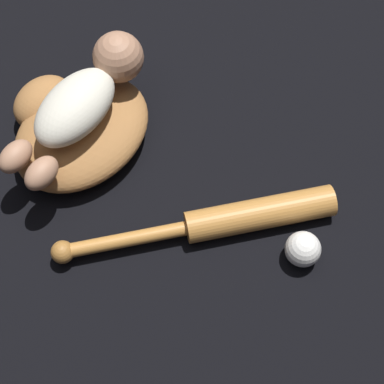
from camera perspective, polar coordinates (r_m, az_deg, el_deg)
ground_plane at (r=1.38m, az=-8.60°, el=2.83°), size 6.00×6.00×0.00m
baseball_glove at (r=1.38m, az=-10.32°, el=5.72°), size 0.36×0.34×0.09m
baby_figure at (r=1.30m, az=-9.58°, el=8.30°), size 0.38×0.15×0.11m
baseball_bat at (r=1.27m, az=3.41°, el=-2.47°), size 0.39×0.46×0.06m
baseball at (r=1.26m, az=9.87°, el=-4.95°), size 0.07×0.07×0.07m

